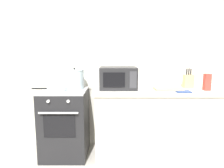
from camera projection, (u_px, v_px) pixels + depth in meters
back_wall at (112, 64)px, 3.05m from camera, size 4.40×0.10×2.50m
lower_cabinet_right at (156, 124)px, 2.83m from camera, size 1.64×0.56×0.88m
countertop_right at (157, 91)px, 2.76m from camera, size 1.70×0.60×0.04m
stove at (65, 123)px, 2.81m from camera, size 0.60×0.64×0.92m
stock_pot at (75, 79)px, 2.81m from camera, size 0.34×0.26×0.29m
frying_pan at (56, 89)px, 2.64m from camera, size 0.44×0.24×0.05m
microwave at (118, 78)px, 2.79m from camera, size 0.50×0.37×0.30m
cutting_board at (168, 89)px, 2.73m from camera, size 0.36×0.26×0.02m
knife_block at (188, 81)px, 2.86m from camera, size 0.13×0.10×0.28m
pasta_box at (207, 82)px, 2.69m from camera, size 0.08×0.08×0.22m
oven_mitt at (183, 92)px, 2.57m from camera, size 0.18×0.14×0.02m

